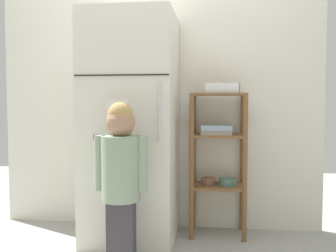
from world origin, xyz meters
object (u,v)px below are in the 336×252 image
refrigerator (131,128)px  fruit_bin (222,89)px  pantry_shelf_unit (218,151)px  child_standing (121,168)px

refrigerator → fruit_bin: refrigerator is taller
pantry_shelf_unit → fruit_bin: (0.02, -0.02, 0.47)m
refrigerator → child_standing: (0.04, -0.50, -0.21)m
pantry_shelf_unit → fruit_bin: bearing=-40.0°
pantry_shelf_unit → fruit_bin: 0.48m
refrigerator → fruit_bin: 0.74m
refrigerator → fruit_bin: size_ratio=6.48×
refrigerator → fruit_bin: bearing=12.3°
refrigerator → pantry_shelf_unit: (0.64, 0.16, -0.18)m
refrigerator → pantry_shelf_unit: 0.68m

